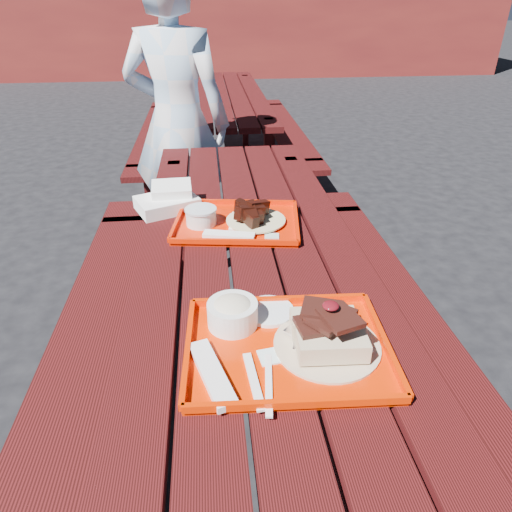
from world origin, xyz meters
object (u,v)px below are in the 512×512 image
picnic_table_near (251,299)px  near_tray (286,333)px  picnic_table_far (220,116)px  far_tray (235,220)px  person (178,123)px

picnic_table_near → near_tray: size_ratio=4.85×
picnic_table_far → far_tray: bearing=-90.9°
person → far_tray: bearing=119.1°
picnic_table_near → near_tray: 0.52m
far_tray → near_tray: bearing=-83.3°
far_tray → picnic_table_near: bearing=-78.5°
picnic_table_near → person: size_ratio=1.43×
near_tray → person: 1.88m
picnic_table_near → person: bearing=101.8°
far_tray → person: (-0.25, 1.19, 0.07)m
picnic_table_near → far_tray: (-0.04, 0.20, 0.21)m
picnic_table_far → near_tray: bearing=-89.3°
picnic_table_near → person: 1.44m
picnic_table_far → person: bearing=-101.6°
picnic_table_near → picnic_table_far: 2.80m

